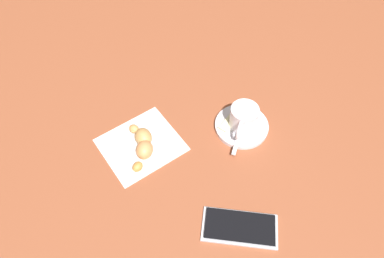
% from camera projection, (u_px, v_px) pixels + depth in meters
% --- Properties ---
extents(ground_plane, '(1.80, 1.80, 0.00)m').
position_uv_depth(ground_plane, '(194.00, 141.00, 0.82)').
color(ground_plane, brown).
extents(saucer, '(0.12, 0.12, 0.01)m').
position_uv_depth(saucer, '(241.00, 126.00, 0.84)').
color(saucer, silver).
rests_on(saucer, ground).
extents(espresso_cup, '(0.07, 0.08, 0.06)m').
position_uv_depth(espresso_cup, '(243.00, 117.00, 0.81)').
color(espresso_cup, silver).
rests_on(espresso_cup, saucer).
extents(teaspoon, '(0.08, 0.11, 0.01)m').
position_uv_depth(teaspoon, '(241.00, 126.00, 0.83)').
color(teaspoon, silver).
rests_on(teaspoon, saucer).
extents(sugar_packet, '(0.07, 0.06, 0.01)m').
position_uv_depth(sugar_packet, '(230.00, 121.00, 0.84)').
color(sugar_packet, beige).
rests_on(sugar_packet, saucer).
extents(napkin, '(0.20, 0.19, 0.00)m').
position_uv_depth(napkin, '(141.00, 144.00, 0.82)').
color(napkin, silver).
rests_on(napkin, ground).
extents(croissant, '(0.07, 0.13, 0.04)m').
position_uv_depth(croissant, '(143.00, 144.00, 0.79)').
color(croissant, '#D18A41').
rests_on(croissant, napkin).
extents(cell_phone, '(0.16, 0.13, 0.01)m').
position_uv_depth(cell_phone, '(240.00, 227.00, 0.70)').
color(cell_phone, '#B8B8C1').
rests_on(cell_phone, ground).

